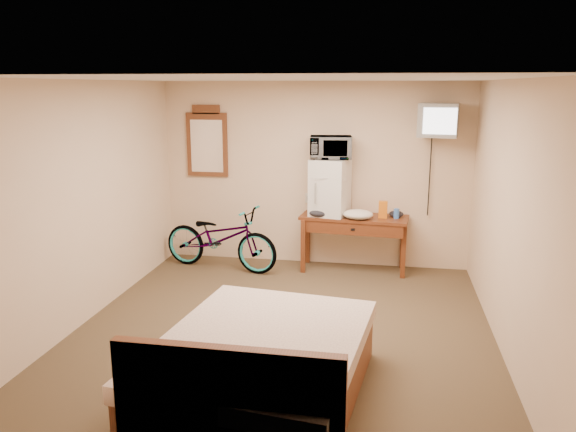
% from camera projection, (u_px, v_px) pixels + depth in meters
% --- Properties ---
extents(room, '(4.60, 4.64, 2.50)m').
position_uv_depth(room, '(284.00, 210.00, 5.48)').
color(room, '#4E3C27').
rests_on(room, ground).
extents(desk, '(1.45, 0.67, 0.75)m').
position_uv_depth(desk, '(354.00, 225.00, 7.44)').
color(desk, brown).
rests_on(desk, floor).
extents(mini_fridge, '(0.55, 0.54, 0.75)m').
position_uv_depth(mini_fridge, '(330.00, 187.00, 7.43)').
color(mini_fridge, silver).
rests_on(mini_fridge, desk).
extents(microwave, '(0.58, 0.43, 0.30)m').
position_uv_depth(microwave, '(331.00, 147.00, 7.31)').
color(microwave, silver).
rests_on(microwave, mini_fridge).
extents(snack_bag, '(0.11, 0.07, 0.23)m').
position_uv_depth(snack_bag, '(383.00, 210.00, 7.31)').
color(snack_bag, orange).
rests_on(snack_bag, desk).
extents(blue_cup, '(0.07, 0.07, 0.13)m').
position_uv_depth(blue_cup, '(396.00, 213.00, 7.30)').
color(blue_cup, '#3A6FC7').
rests_on(blue_cup, desk).
extents(cloth_cream, '(0.39, 0.30, 0.12)m').
position_uv_depth(cloth_cream, '(358.00, 214.00, 7.27)').
color(cloth_cream, beige).
rests_on(cloth_cream, desk).
extents(cloth_dark_a, '(0.28, 0.21, 0.10)m').
position_uv_depth(cloth_dark_a, '(319.00, 213.00, 7.39)').
color(cloth_dark_a, black).
rests_on(cloth_dark_a, desk).
extents(cloth_dark_b, '(0.19, 0.15, 0.09)m').
position_uv_depth(cloth_dark_b, '(396.00, 214.00, 7.37)').
color(cloth_dark_b, black).
rests_on(cloth_dark_b, desk).
extents(crt_television, '(0.53, 0.61, 0.42)m').
position_uv_depth(crt_television, '(438.00, 120.00, 6.98)').
color(crt_television, black).
rests_on(crt_television, room).
extents(wall_mirror, '(0.58, 0.04, 0.99)m').
position_uv_depth(wall_mirror, '(207.00, 142.00, 7.82)').
color(wall_mirror, brown).
rests_on(wall_mirror, room).
extents(bicycle, '(1.74, 0.90, 0.87)m').
position_uv_depth(bicycle, '(220.00, 238.00, 7.57)').
color(bicycle, black).
rests_on(bicycle, floor).
extents(bed, '(1.73, 2.16, 0.90)m').
position_uv_depth(bed, '(260.00, 368.00, 4.37)').
color(bed, brown).
rests_on(bed, floor).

